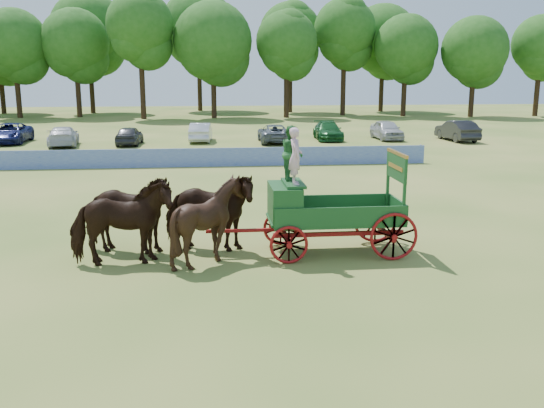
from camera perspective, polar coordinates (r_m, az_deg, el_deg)
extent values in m
plane|color=#9E9147|center=(17.02, -3.64, -5.72)|extent=(160.00, 160.00, 0.00)
imported|color=black|center=(17.14, -14.00, -1.79)|extent=(2.94, 1.56, 2.39)
imported|color=black|center=(18.20, -13.55, -0.95)|extent=(3.05, 1.94, 2.39)
imported|color=black|center=(16.97, -5.95, -1.61)|extent=(2.17, 1.94, 2.39)
imported|color=black|center=(18.05, -5.97, -0.78)|extent=(3.04, 1.89, 2.39)
cube|color=maroon|center=(17.80, 1.19, -2.87)|extent=(0.12, 2.00, 0.12)
cube|color=maroon|center=(18.41, 10.50, -2.56)|extent=(0.12, 2.00, 0.12)
cube|color=maroon|center=(17.49, 6.31, -2.81)|extent=(3.80, 0.10, 0.12)
cube|color=maroon|center=(18.53, 5.58, -1.92)|extent=(3.80, 0.10, 0.12)
cube|color=maroon|center=(17.67, -1.71, -2.48)|extent=(2.80, 0.09, 0.09)
cube|color=#1A4E26|center=(17.94, 5.95, -1.49)|extent=(3.80, 1.80, 0.10)
cube|color=#1A4E26|center=(17.04, 6.59, -1.21)|extent=(3.80, 0.06, 0.55)
cube|color=#1A4E26|center=(18.71, 5.42, 0.05)|extent=(3.80, 0.06, 0.55)
cube|color=#1A4E26|center=(18.36, 11.72, -0.40)|extent=(0.06, 1.80, 0.55)
cube|color=#1A4E26|center=(17.57, 1.20, 0.12)|extent=(0.85, 1.70, 1.05)
cube|color=#1A4E26|center=(17.49, 2.03, 1.96)|extent=(0.55, 1.50, 0.08)
cube|color=#1A4E26|center=(17.57, -0.03, -0.54)|extent=(0.10, 1.60, 0.65)
cube|color=#1A4E26|center=(17.66, 0.55, -1.48)|extent=(0.55, 1.60, 0.06)
cube|color=#1A4E26|center=(17.46, 12.36, 1.09)|extent=(0.08, 0.08, 1.80)
cube|color=#1A4E26|center=(18.95, 10.85, 2.04)|extent=(0.08, 0.08, 1.80)
cube|color=#1A4E26|center=(18.10, 11.65, 3.45)|extent=(0.07, 1.75, 0.75)
cube|color=#CB8634|center=(18.05, 11.71, 4.71)|extent=(0.08, 1.80, 0.09)
cube|color=#CB8634|center=(18.09, 11.53, 3.45)|extent=(0.02, 1.30, 0.12)
torus|color=maroon|center=(16.90, 1.60, -3.87)|extent=(1.09, 0.09, 1.09)
torus|color=maroon|center=(18.72, 0.82, -2.26)|extent=(1.09, 0.09, 1.09)
torus|color=maroon|center=(17.51, 11.39, -3.03)|extent=(1.39, 0.09, 1.39)
torus|color=maroon|center=(19.27, 9.71, -1.55)|extent=(1.39, 0.09, 1.39)
imported|color=#E4AEC4|center=(17.02, 2.22, 4.53)|extent=(0.38, 0.58, 1.60)
imported|color=#26662D|center=(17.70, 1.89, 4.84)|extent=(0.60, 0.78, 1.60)
cube|color=#1E3EA7|center=(34.49, -6.68, 4.37)|extent=(26.00, 0.08, 1.05)
imported|color=navy|center=(49.75, -23.46, 6.13)|extent=(2.58, 5.38, 1.48)
imported|color=silver|center=(46.38, -19.05, 6.05)|extent=(2.64, 5.11, 1.42)
imported|color=#333338|center=(45.77, -13.28, 6.29)|extent=(1.81, 4.10, 1.37)
imported|color=silver|center=(47.02, -6.72, 6.73)|extent=(1.81, 4.45, 1.44)
imported|color=slate|center=(46.05, 0.22, 6.66)|extent=(2.34, 4.98, 1.38)
imported|color=#144C1E|center=(48.10, 5.29, 6.86)|extent=(2.21, 4.92, 1.40)
imported|color=#B2B2B7|center=(49.02, 10.74, 6.88)|extent=(1.86, 4.49, 1.52)
imported|color=#262628|center=(49.43, 17.03, 6.63)|extent=(1.94, 4.88, 1.58)
cylinder|color=#382314|center=(76.76, -22.75, 9.21)|extent=(0.60, 0.60, 4.59)
sphere|color=#1E5416|center=(76.76, -23.14, 13.79)|extent=(7.77, 7.77, 7.77)
cylinder|color=#382314|center=(75.74, -17.74, 9.56)|extent=(0.60, 0.60, 4.63)
sphere|color=#1E5416|center=(75.75, -18.06, 14.26)|extent=(7.83, 7.83, 7.83)
cylinder|color=#382314|center=(70.79, -12.07, 10.10)|extent=(0.60, 0.60, 5.59)
sphere|color=#1E5416|center=(70.93, -12.35, 16.17)|extent=(7.41, 7.41, 7.41)
cylinder|color=#382314|center=(70.98, -5.50, 9.96)|extent=(0.60, 0.60, 4.71)
sphere|color=#1E5416|center=(71.00, -5.60, 15.06)|extent=(8.88, 8.88, 8.88)
cylinder|color=#382314|center=(71.37, 1.36, 10.01)|extent=(0.60, 0.60, 4.68)
sphere|color=#1E5416|center=(71.39, 1.39, 15.05)|extent=(7.01, 7.01, 7.01)
cylinder|color=#382314|center=(75.71, 6.70, 10.39)|extent=(0.60, 0.60, 5.53)
sphere|color=#1E5416|center=(75.83, 6.85, 16.00)|extent=(7.42, 7.42, 7.42)
cylinder|color=#382314|center=(75.36, 12.29, 9.78)|extent=(0.60, 0.60, 4.45)
sphere|color=#1E5416|center=(75.35, 12.51, 14.31)|extent=(7.47, 7.47, 7.47)
cylinder|color=#382314|center=(76.32, 18.27, 9.38)|extent=(0.60, 0.60, 4.21)
sphere|color=#1E5416|center=(76.30, 18.56, 13.62)|extent=(7.71, 7.71, 7.71)
cylinder|color=#382314|center=(80.31, 23.62, 9.23)|extent=(0.60, 0.60, 4.57)
sphere|color=#1E5416|center=(80.32, 24.01, 13.59)|extent=(6.87, 6.87, 6.87)
cylinder|color=#382314|center=(85.49, -24.03, 9.32)|extent=(0.60, 0.60, 4.57)
cylinder|color=#382314|center=(82.60, -16.59, 10.17)|extent=(0.60, 0.60, 5.64)
sphere|color=#1E5416|center=(82.72, -16.92, 15.41)|extent=(9.46, 9.46, 9.46)
cylinder|color=#382314|center=(84.34, -6.82, 10.74)|extent=(0.60, 0.60, 5.98)
sphere|color=#1E5416|center=(84.51, -6.96, 16.19)|extent=(9.95, 9.95, 9.95)
cylinder|color=#382314|center=(80.69, 1.71, 10.56)|extent=(0.60, 0.60, 5.44)
sphere|color=#1E5416|center=(80.79, 1.74, 15.74)|extent=(8.05, 8.05, 8.05)
cylinder|color=#382314|center=(83.92, 10.24, 10.34)|extent=(0.60, 0.60, 5.15)
sphere|color=#1E5416|center=(83.98, 10.43, 15.05)|extent=(9.05, 9.05, 9.05)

